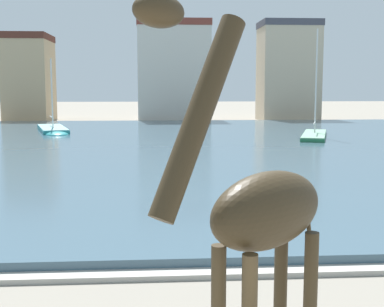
% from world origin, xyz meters
% --- Properties ---
extents(harbor_water, '(90.09, 49.74, 0.33)m').
position_xyz_m(harbor_water, '(0.00, 32.36, 0.16)').
color(harbor_water, '#3D5666').
rests_on(harbor_water, ground).
extents(quay_edge_coping, '(90.09, 0.50, 0.12)m').
position_xyz_m(quay_edge_coping, '(0.00, 7.24, 0.06)').
color(quay_edge_coping, '#ADA89E').
rests_on(quay_edge_coping, ground).
extents(giraffe_statue, '(2.50, 2.24, 5.15)m').
position_xyz_m(giraffe_statue, '(0.32, 1.93, 2.63)').
color(giraffe_statue, '#382B19').
rests_on(giraffe_statue, ground).
extents(sailboat_teal, '(4.41, 9.39, 6.60)m').
position_xyz_m(sailboat_teal, '(-9.67, 42.27, 0.35)').
color(sailboat_teal, teal).
rests_on(sailboat_teal, ground).
extents(sailboat_green, '(4.58, 9.39, 8.58)m').
position_xyz_m(sailboat_green, '(11.64, 36.40, 0.36)').
color(sailboat_green, '#236B42').
rests_on(sailboat_green, ground).
extents(townhouse_end_terrace, '(5.37, 7.27, 10.61)m').
position_xyz_m(townhouse_end_terrace, '(-16.34, 62.96, 5.32)').
color(townhouse_end_terrace, tan).
rests_on(townhouse_end_terrace, ground).
extents(townhouse_narrow_midrow, '(8.76, 6.40, 12.11)m').
position_xyz_m(townhouse_narrow_midrow, '(1.48, 60.96, 6.07)').
color(townhouse_narrow_midrow, beige).
rests_on(townhouse_narrow_midrow, ground).
extents(townhouse_wide_warehouse, '(7.23, 5.79, 12.32)m').
position_xyz_m(townhouse_wide_warehouse, '(15.89, 61.78, 6.18)').
color(townhouse_wide_warehouse, '#C6B293').
rests_on(townhouse_wide_warehouse, ground).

